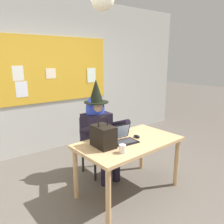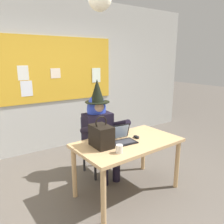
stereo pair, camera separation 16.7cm
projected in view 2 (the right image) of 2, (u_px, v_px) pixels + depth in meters
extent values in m
plane|color=#5B544C|center=(117.00, 199.00, 2.86)|extent=(24.00, 24.00, 0.00)
cube|color=#B2B2AD|center=(54.00, 76.00, 4.24)|extent=(6.66, 0.10, 2.87)
cube|color=gold|center=(54.00, 69.00, 4.16)|extent=(2.40, 0.02, 1.20)
cube|color=white|center=(23.00, 73.00, 3.86)|extent=(0.18, 0.01, 0.25)
cube|color=white|center=(27.00, 89.00, 3.94)|extent=(0.20, 0.01, 0.27)
cube|color=white|center=(97.00, 75.00, 4.67)|extent=(0.24, 0.02, 0.30)
cube|color=#F4E0C6|center=(56.00, 73.00, 4.17)|extent=(0.19, 0.01, 0.18)
cube|color=tan|center=(128.00, 143.00, 2.86)|extent=(1.40, 0.85, 0.04)
cylinder|color=tan|center=(103.00, 197.00, 2.33)|extent=(0.06, 0.06, 0.68)
cylinder|color=tan|center=(177.00, 164.00, 3.05)|extent=(0.06, 0.06, 0.68)
cylinder|color=tan|center=(74.00, 173.00, 2.83)|extent=(0.06, 0.06, 0.68)
cylinder|color=tan|center=(143.00, 149.00, 3.55)|extent=(0.06, 0.06, 0.68)
cube|color=#2D3347|center=(99.00, 148.00, 3.43)|extent=(0.43, 0.43, 0.04)
cube|color=#2D3347|center=(92.00, 129.00, 3.53)|extent=(0.38, 0.05, 0.45)
cylinder|color=#262628|center=(114.00, 162.00, 3.44)|extent=(0.04, 0.04, 0.40)
cylinder|color=#262628|center=(95.00, 168.00, 3.26)|extent=(0.04, 0.04, 0.40)
cylinder|color=#262628|center=(102.00, 154.00, 3.71)|extent=(0.04, 0.04, 0.40)
cylinder|color=#262628|center=(84.00, 159.00, 3.53)|extent=(0.04, 0.04, 0.40)
cylinder|color=black|center=(116.00, 167.00, 3.23)|extent=(0.11, 0.11, 0.44)
cylinder|color=black|center=(104.00, 171.00, 3.13)|extent=(0.11, 0.11, 0.44)
cylinder|color=black|center=(110.00, 147.00, 3.31)|extent=(0.17, 0.43, 0.15)
cylinder|color=black|center=(99.00, 150.00, 3.21)|extent=(0.17, 0.43, 0.15)
cube|color=black|center=(98.00, 130.00, 3.38)|extent=(0.43, 0.28, 0.52)
cylinder|color=black|center=(120.00, 124.00, 3.29)|extent=(0.11, 0.47, 0.24)
cylinder|color=black|center=(89.00, 130.00, 3.04)|extent=(0.11, 0.47, 0.24)
sphere|color=#D1A889|center=(97.00, 107.00, 3.30)|extent=(0.20, 0.20, 0.20)
ellipsoid|color=blue|center=(96.00, 109.00, 3.33)|extent=(0.31, 0.23, 0.44)
cylinder|color=black|center=(97.00, 102.00, 3.28)|extent=(0.36, 0.36, 0.01)
cone|color=black|center=(97.00, 91.00, 3.24)|extent=(0.21, 0.21, 0.34)
cube|color=black|center=(124.00, 142.00, 2.80)|extent=(0.31, 0.22, 0.01)
cube|color=#333338|center=(124.00, 142.00, 2.79)|extent=(0.26, 0.16, 0.00)
cube|color=black|center=(119.00, 132.00, 2.88)|extent=(0.30, 0.08, 0.20)
cube|color=#99B7E0|center=(120.00, 132.00, 2.87)|extent=(0.26, 0.06, 0.17)
ellipsoid|color=black|center=(136.00, 137.00, 2.96)|extent=(0.06, 0.11, 0.03)
cube|color=black|center=(101.00, 136.00, 2.66)|extent=(0.20, 0.30, 0.26)
torus|color=black|center=(101.00, 123.00, 2.62)|extent=(0.16, 0.02, 0.16)
cylinder|color=silver|center=(119.00, 149.00, 2.49)|extent=(0.08, 0.08, 0.09)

